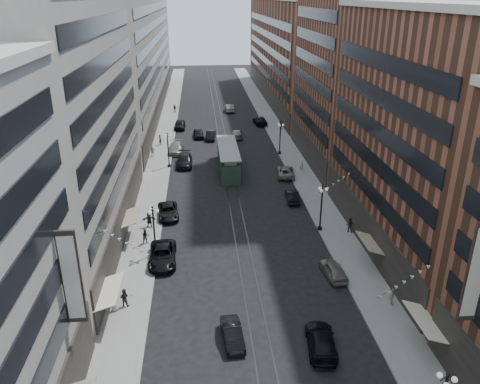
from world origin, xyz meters
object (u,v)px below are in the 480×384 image
object	(u,v)px
pedestrian_7	(349,225)
pedestrian_9	(281,125)
pedestrian_extra_1	(160,140)
car_4	(333,270)
car_extra_0	(211,135)
car_extra_1	(237,134)
lamppost_sw_mid	(168,149)
pedestrian_extra_2	(124,297)
pedestrian_4	(392,296)
lamppost_se_mid	(280,137)
car_9	(180,125)
car_14	(229,108)
pedestrian_8	(301,165)
pedestrian_1	(114,303)
car_5	(232,334)
car_8	(176,148)
pedestrian_5	(149,220)
car_10	(292,196)
pedestrian_6	(153,151)
car_extra_2	(184,160)
car_7	(168,211)
lamppost_sw_far	(154,229)
car_6	(321,341)
car_2	(163,255)
pedestrian_2	(146,237)
car_12	(260,121)
car_13	(198,133)
lamppost_se_far	(321,206)
car_11	(286,172)
pedestrian_extra_0	(175,108)

from	to	relation	value
pedestrian_7	pedestrian_9	distance (m)	44.26
pedestrian_extra_1	car_4	bearing A→B (deg)	171.52
car_extra_0	car_extra_1	size ratio (longest dim) A/B	0.95
lamppost_sw_mid	pedestrian_extra_2	bearing A→B (deg)	-93.24
pedestrian_4	lamppost_se_mid	bearing A→B (deg)	23.58
pedestrian_extra_2	car_9	bearing A→B (deg)	-81.79
car_14	pedestrian_7	xyz separation A→B (m)	(9.61, -61.01, 0.18)
car_4	pedestrian_8	distance (m)	28.70
pedestrian_1	car_14	distance (m)	74.79
car_5	pedestrian_1	xyz separation A→B (m)	(-9.77, 4.55, 0.26)
car_8	pedestrian_5	size ratio (longest dim) A/B	3.21
car_10	pedestrian_5	distance (m)	19.04
car_5	car_extra_1	xyz separation A→B (m)	(5.00, 56.48, 0.04)
pedestrian_6	car_extra_2	size ratio (longest dim) A/B	0.31
car_7	car_9	xyz separation A→B (m)	(0.19, 40.73, 0.16)
lamppost_sw_far	car_6	size ratio (longest dim) A/B	1.07
car_extra_2	pedestrian_6	bearing A→B (deg)	140.10
car_2	pedestrian_1	distance (m)	8.59
pedestrian_5	pedestrian_9	bearing A→B (deg)	57.36
pedestrian_2	car_10	size ratio (longest dim) A/B	0.39
pedestrian_2	car_12	xyz separation A→B (m)	(18.83, 49.63, -0.19)
car_13	car_extra_2	xyz separation A→B (m)	(-2.30, -15.72, 0.08)
car_4	car_7	bearing A→B (deg)	-46.66
lamppost_se_mid	car_8	bearing A→B (deg)	172.05
lamppost_se_far	car_11	distance (m)	17.85
lamppost_sw_far	pedestrian_2	world-z (taller)	lamppost_sw_far
lamppost_sw_far	pedestrian_5	world-z (taller)	lamppost_sw_far
car_6	pedestrian_1	distance (m)	17.54
car_extra_2	car_14	bearing A→B (deg)	75.96
lamppost_se_mid	car_4	world-z (taller)	lamppost_se_mid
lamppost_sw_mid	lamppost_se_mid	size ratio (longest dim) A/B	1.00
car_14	pedestrian_8	world-z (taller)	pedestrian_8
car_11	pedestrian_8	world-z (taller)	pedestrian_8
pedestrian_2	car_12	bearing A→B (deg)	46.20
car_2	car_14	xyz separation A→B (m)	(11.17, 65.52, 0.03)
pedestrian_4	car_extra_1	size ratio (longest dim) A/B	0.31
lamppost_sw_far	car_11	bearing A→B (deg)	50.92
car_5	car_7	size ratio (longest dim) A/B	0.80
car_2	pedestrian_5	bearing A→B (deg)	103.04
car_8	car_extra_2	xyz separation A→B (m)	(1.60, -6.79, 0.04)
car_9	car_11	bearing A→B (deg)	-57.89
car_2	pedestrian_extra_0	world-z (taller)	pedestrian_extra_0
car_12	car_extra_2	bearing A→B (deg)	53.36
car_4	pedestrian_8	xyz separation A→B (m)	(2.89, 28.55, 0.38)
lamppost_sw_far	car_10	size ratio (longest dim) A/B	1.26
car_14	pedestrian_extra_1	distance (m)	28.85
car_13	car_6	bearing A→B (deg)	-83.72
car_5	pedestrian_1	world-z (taller)	pedestrian_1
car_8	pedestrian_extra_0	world-z (taller)	pedestrian_extra_0
car_extra_2	pedestrian_1	bearing A→B (deg)	-97.33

